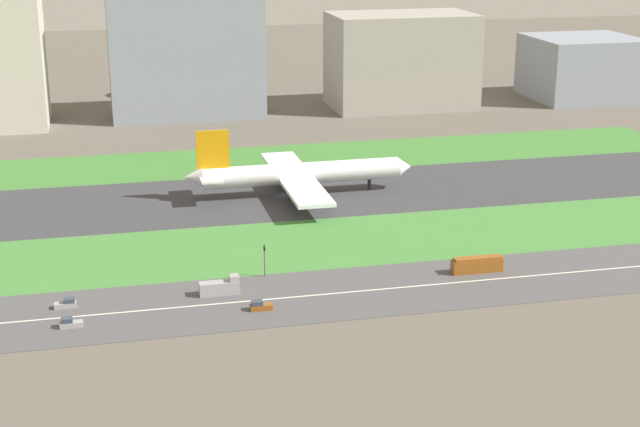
{
  "coord_description": "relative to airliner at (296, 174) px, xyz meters",
  "views": [
    {
      "loc": [
        -48.69,
        -255.73,
        77.86
      ],
      "look_at": [
        2.23,
        -36.5,
        6.0
      ],
      "focal_mm": 54.29,
      "sensor_mm": 36.0,
      "label": 1
    }
  ],
  "objects": [
    {
      "name": "ground_plane",
      "position": [
        -3.89,
        -0.0,
        -6.23
      ],
      "size": [
        800.0,
        800.0,
        0.0
      ],
      "primitive_type": "plane",
      "color": "#5B564C"
    },
    {
      "name": "runway",
      "position": [
        -3.89,
        -0.0,
        -6.18
      ],
      "size": [
        280.0,
        46.0,
        0.1
      ],
      "primitive_type": "cube",
      "color": "#38383D",
      "rests_on": "ground_plane"
    },
    {
      "name": "grass_median_north",
      "position": [
        -3.89,
        41.0,
        -6.18
      ],
      "size": [
        280.0,
        36.0,
        0.1
      ],
      "primitive_type": "cube",
      "color": "#3D7A33",
      "rests_on": "ground_plane"
    },
    {
      "name": "grass_median_south",
      "position": [
        -3.89,
        -41.0,
        -6.18
      ],
      "size": [
        280.0,
        36.0,
        0.1
      ],
      "primitive_type": "cube",
      "color": "#427F38",
      "rests_on": "ground_plane"
    },
    {
      "name": "highway",
      "position": [
        -3.89,
        -73.0,
        -6.18
      ],
      "size": [
        280.0,
        28.0,
        0.1
      ],
      "primitive_type": "cube",
      "color": "#4C4C4F",
      "rests_on": "ground_plane"
    },
    {
      "name": "highway_centerline",
      "position": [
        -3.89,
        -73.0,
        -6.13
      ],
      "size": [
        266.0,
        0.5,
        0.01
      ],
      "primitive_type": "cube",
      "color": "silver",
      "rests_on": "highway"
    },
    {
      "name": "airliner",
      "position": [
        0.0,
        0.0,
        0.0
      ],
      "size": [
        65.0,
        56.0,
        19.7
      ],
      "color": "white",
      "rests_on": "runway"
    },
    {
      "name": "bus_0",
      "position": [
        26.82,
        -68.0,
        -4.41
      ],
      "size": [
        11.6,
        2.5,
        3.5
      ],
      "color": "brown",
      "rests_on": "highway"
    },
    {
      "name": "truck_1",
      "position": [
        -30.36,
        -68.0,
        -4.56
      ],
      "size": [
        8.4,
        2.5,
        4.0
      ],
      "color": "#99999E",
      "rests_on": "highway"
    },
    {
      "name": "car_4",
      "position": [
        -23.72,
        -78.0,
        -5.31
      ],
      "size": [
        4.4,
        1.8,
        2.0
      ],
      "rotation": [
        0.0,
        0.0,
        3.14
      ],
      "color": "brown",
      "rests_on": "highway"
    },
    {
      "name": "car_1",
      "position": [
        -61.74,
        -68.0,
        -5.31
      ],
      "size": [
        4.4,
        1.8,
        2.0
      ],
      "color": "#99999E",
      "rests_on": "highway"
    },
    {
      "name": "car_2",
      "position": [
        -60.87,
        -78.0,
        -5.31
      ],
      "size": [
        4.4,
        1.8,
        2.0
      ],
      "rotation": [
        0.0,
        0.0,
        3.14
      ],
      "color": "#99999E",
      "rests_on": "highway"
    },
    {
      "name": "traffic_light",
      "position": [
        -19.58,
        -60.01,
        -1.94
      ],
      "size": [
        0.36,
        0.5,
        7.2
      ],
      "color": "#4C4C51",
      "rests_on": "highway"
    },
    {
      "name": "hangar_building",
      "position": [
        -18.99,
        114.0,
        21.13
      ],
      "size": [
        57.52,
        24.87,
        54.72
      ],
      "primitive_type": "cube",
      "color": "gray",
      "rests_on": "ground_plane"
    },
    {
      "name": "office_tower",
      "position": [
        66.68,
        114.0,
        12.35
      ],
      "size": [
        56.4,
        33.54,
        37.17
      ],
      "primitive_type": "cube",
      "color": "#9E998E",
      "rests_on": "ground_plane"
    },
    {
      "name": "cargo_warehouse",
      "position": [
        146.33,
        114.0,
        6.6
      ],
      "size": [
        42.79,
        39.69,
        25.67
      ],
      "primitive_type": "cube",
      "color": "gray",
      "rests_on": "ground_plane"
    },
    {
      "name": "fuel_tank_west",
      "position": [
        -28.21,
        159.0,
        -0.04
      ],
      "size": [
        17.28,
        17.28,
        12.38
      ],
      "primitive_type": "cylinder",
      "color": "silver",
      "rests_on": "ground_plane"
    }
  ]
}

